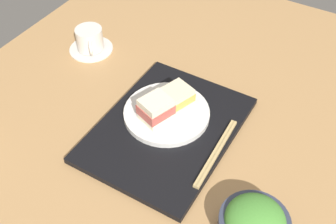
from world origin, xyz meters
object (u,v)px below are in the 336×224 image
Objects in this scene: sandwich_plate at (167,113)px; salad_bowl at (254,224)px; coffee_cup at (90,41)px; chopsticks_pair at (216,152)px; sandwich_near at (157,109)px; sandwich_far at (176,97)px.

salad_bowl is (-17.87, -29.17, 1.66)cm from sandwich_plate.
sandwich_plate is 1.65× the size of coffee_cup.
sandwich_plate is at bearing 73.36° from chopsticks_pair.
chopsticks_pair is (13.32, 13.95, -1.98)cm from salad_bowl.
sandwich_plate is 4.73cm from sandwich_near.
chopsticks_pair is at bearing -117.66° from sandwich_far.
sandwich_near is 1.00× the size of sandwich_far.
sandwich_far is at bearing 62.34° from chopsticks_pair.
salad_bowl reaches higher than sandwich_far.
salad_bowl reaches higher than coffee_cup.
sandwich_near is at bearing -116.43° from coffee_cup.
sandwich_far is at bearing 53.62° from salad_bowl.
sandwich_plate is 15.89cm from chopsticks_pair.
sandwich_plate is 34.86cm from coffee_cup.
coffee_cup is (17.27, 47.66, 1.23)cm from chopsticks_pair.
sandwich_near is at bearing 63.62° from salad_bowl.
sandwich_far is at bearing -17.19° from sandwich_plate.
chopsticks_pair is (-7.50, -14.31, -3.48)cm from sandwich_far.
sandwich_near is 33.63cm from salad_bowl.
chopsticks_pair is (-1.60, -16.13, -3.91)cm from sandwich_near.
coffee_cup reaches higher than sandwich_plate.
sandwich_near reaches higher than sandwich_plate.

